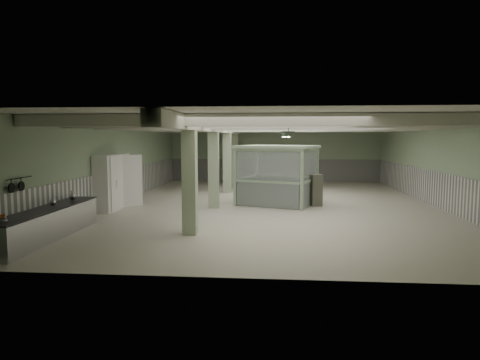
# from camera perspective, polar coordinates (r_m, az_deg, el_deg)

# --- Properties ---
(floor) EXTENTS (20.00, 20.00, 0.00)m
(floor) POSITION_cam_1_polar(r_m,az_deg,el_deg) (18.99, 4.43, -3.28)
(floor) COLOR beige
(floor) RESTS_ON ground
(ceiling) EXTENTS (14.00, 20.00, 0.02)m
(ceiling) POSITION_cam_1_polar(r_m,az_deg,el_deg) (18.77, 4.51, 7.64)
(ceiling) COLOR silver
(ceiling) RESTS_ON wall_back
(wall_back) EXTENTS (14.00, 0.02, 3.60)m
(wall_back) POSITION_cam_1_polar(r_m,az_deg,el_deg) (28.78, 4.60, 3.39)
(wall_back) COLOR #8CA282
(wall_back) RESTS_ON floor
(wall_front) EXTENTS (14.00, 0.02, 3.60)m
(wall_front) POSITION_cam_1_polar(r_m,az_deg,el_deg) (8.84, 4.04, -1.91)
(wall_front) COLOR #8CA282
(wall_front) RESTS_ON floor
(wall_left) EXTENTS (0.02, 20.00, 3.60)m
(wall_left) POSITION_cam_1_polar(r_m,az_deg,el_deg) (20.10, -15.93, 2.17)
(wall_left) COLOR #8CA282
(wall_left) RESTS_ON floor
(wall_right) EXTENTS (0.02, 20.00, 3.60)m
(wall_right) POSITION_cam_1_polar(r_m,az_deg,el_deg) (20.02, 24.95, 1.84)
(wall_right) COLOR #8CA282
(wall_right) RESTS_ON floor
(wainscot_left) EXTENTS (0.05, 19.90, 1.50)m
(wainscot_left) POSITION_cam_1_polar(r_m,az_deg,el_deg) (20.18, -15.78, -0.80)
(wainscot_left) COLOR silver
(wainscot_left) RESTS_ON floor
(wainscot_right) EXTENTS (0.05, 19.90, 1.50)m
(wainscot_right) POSITION_cam_1_polar(r_m,az_deg,el_deg) (20.10, 24.75, -1.14)
(wainscot_right) COLOR silver
(wainscot_right) RESTS_ON floor
(wainscot_back) EXTENTS (13.90, 0.05, 1.50)m
(wainscot_back) POSITION_cam_1_polar(r_m,az_deg,el_deg) (28.82, 4.58, 1.30)
(wainscot_back) COLOR silver
(wainscot_back) RESTS_ON floor
(girder) EXTENTS (0.45, 19.90, 0.40)m
(girder) POSITION_cam_1_polar(r_m,az_deg,el_deg) (18.95, -3.13, 6.96)
(girder) COLOR beige
(girder) RESTS_ON ceiling
(beam_a) EXTENTS (13.90, 0.35, 0.32)m
(beam_a) POSITION_cam_1_polar(r_m,az_deg,el_deg) (11.27, 4.28, 7.99)
(beam_a) COLOR beige
(beam_a) RESTS_ON ceiling
(beam_b) EXTENTS (13.90, 0.35, 0.32)m
(beam_b) POSITION_cam_1_polar(r_m,az_deg,el_deg) (13.77, 4.38, 7.58)
(beam_b) COLOR beige
(beam_b) RESTS_ON ceiling
(beam_c) EXTENTS (13.90, 0.35, 0.32)m
(beam_c) POSITION_cam_1_polar(r_m,az_deg,el_deg) (16.27, 4.46, 7.30)
(beam_c) COLOR beige
(beam_c) RESTS_ON ceiling
(beam_d) EXTENTS (13.90, 0.35, 0.32)m
(beam_d) POSITION_cam_1_polar(r_m,az_deg,el_deg) (18.77, 4.51, 7.09)
(beam_d) COLOR beige
(beam_d) RESTS_ON ceiling
(beam_e) EXTENTS (13.90, 0.35, 0.32)m
(beam_e) POSITION_cam_1_polar(r_m,az_deg,el_deg) (21.26, 4.55, 6.93)
(beam_e) COLOR beige
(beam_e) RESTS_ON ceiling
(beam_f) EXTENTS (13.90, 0.35, 0.32)m
(beam_f) POSITION_cam_1_polar(r_m,az_deg,el_deg) (23.76, 4.58, 6.80)
(beam_f) COLOR beige
(beam_f) RESTS_ON ceiling
(beam_g) EXTENTS (13.90, 0.35, 0.32)m
(beam_g) POSITION_cam_1_polar(r_m,az_deg,el_deg) (26.26, 4.61, 6.70)
(beam_g) COLOR beige
(beam_g) RESTS_ON ceiling
(column_a) EXTENTS (0.42, 0.42, 3.60)m
(column_a) POSITION_cam_1_polar(r_m,az_deg,el_deg) (13.08, -6.73, 0.55)
(column_a) COLOR #A5B692
(column_a) RESTS_ON floor
(column_b) EXTENTS (0.42, 0.42, 3.60)m
(column_b) POSITION_cam_1_polar(r_m,az_deg,el_deg) (17.99, -3.54, 1.99)
(column_b) COLOR #A5B692
(column_b) RESTS_ON floor
(column_c) EXTENTS (0.42, 0.42, 3.60)m
(column_c) POSITION_cam_1_polar(r_m,az_deg,el_deg) (22.94, -1.73, 2.81)
(column_c) COLOR #A5B692
(column_c) RESTS_ON floor
(column_d) EXTENTS (0.42, 0.42, 3.60)m
(column_d) POSITION_cam_1_polar(r_m,az_deg,el_deg) (26.91, -0.76, 3.25)
(column_d) COLOR #A5B692
(column_d) RESTS_ON floor
(hook_rail) EXTENTS (0.02, 1.20, 0.02)m
(hook_rail) POSITION_cam_1_polar(r_m,az_deg,el_deg) (13.25, -27.33, 0.23)
(hook_rail) COLOR black
(hook_rail) RESTS_ON wall_left
(pendant_front) EXTENTS (0.44, 0.44, 0.22)m
(pendant_front) POSITION_cam_1_polar(r_m,az_deg,el_deg) (13.77, 6.46, 6.02)
(pendant_front) COLOR #2B392B
(pendant_front) RESTS_ON ceiling
(pendant_mid) EXTENTS (0.44, 0.44, 0.22)m
(pendant_mid) POSITION_cam_1_polar(r_m,az_deg,el_deg) (19.26, 6.00, 5.94)
(pendant_mid) COLOR #2B392B
(pendant_mid) RESTS_ON ceiling
(pendant_back) EXTENTS (0.44, 0.44, 0.22)m
(pendant_back) POSITION_cam_1_polar(r_m,az_deg,el_deg) (24.26, 5.77, 5.90)
(pendant_back) COLOR #2B392B
(pendant_back) RESTS_ON ceiling
(prep_counter) EXTENTS (0.88, 5.02, 0.91)m
(prep_counter) POSITION_cam_1_polar(r_m,az_deg,el_deg) (13.74, -24.35, -5.31)
(prep_counter) COLOR #ABAAAE
(prep_counter) RESTS_ON floor
(pitcher_near) EXTENTS (0.30, 0.32, 0.32)m
(pitcher_near) POSITION_cam_1_polar(r_m,az_deg,el_deg) (15.13, -21.42, -1.93)
(pitcher_near) COLOR #ABAAAE
(pitcher_near) RESTS_ON prep_counter
(pitcher_far) EXTENTS (0.23, 0.25, 0.27)m
(pitcher_far) POSITION_cam_1_polar(r_m,az_deg,el_deg) (14.09, -23.68, -2.65)
(pitcher_far) COLOR #ABAAAE
(pitcher_far) RESTS_ON prep_counter
(veg_colander) EXTENTS (0.46, 0.46, 0.17)m
(veg_colander) POSITION_cam_1_polar(r_m,az_deg,el_deg) (12.05, -29.39, -4.51)
(veg_colander) COLOR #3C3C41
(veg_colander) RESTS_ON prep_counter
(orange_bowl) EXTENTS (0.31, 0.31, 0.10)m
(orange_bowl) POSITION_cam_1_polar(r_m,az_deg,el_deg) (12.11, -29.30, -4.64)
(orange_bowl) COLOR #B2B2B7
(orange_bowl) RESTS_ON prep_counter
(skillet_near) EXTENTS (0.04, 0.27, 0.27)m
(skillet_near) POSITION_cam_1_polar(r_m,az_deg,el_deg) (12.86, -28.17, -0.95)
(skillet_near) COLOR black
(skillet_near) RESTS_ON hook_rail
(skillet_far) EXTENTS (0.04, 0.27, 0.27)m
(skillet_far) POSITION_cam_1_polar(r_m,az_deg,el_deg) (13.23, -27.13, -0.73)
(skillet_far) COLOR black
(skillet_far) RESTS_ON hook_rail
(walkin_cooler) EXTENTS (1.11, 2.54, 2.32)m
(walkin_cooler) POSITION_cam_1_polar(r_m,az_deg,el_deg) (18.49, -16.57, -0.12)
(walkin_cooler) COLOR white
(walkin_cooler) RESTS_ON floor
(guard_booth) EXTENTS (3.96, 3.65, 2.61)m
(guard_booth) POSITION_cam_1_polar(r_m,az_deg,el_deg) (19.05, 4.98, 2.07)
(guard_booth) COLOR #8CA785
(guard_booth) RESTS_ON floor
(filing_cabinet) EXTENTS (0.57, 0.71, 1.37)m
(filing_cabinet) POSITION_cam_1_polar(r_m,az_deg,el_deg) (18.86, 10.05, -1.32)
(filing_cabinet) COLOR #565749
(filing_cabinet) RESTS_ON floor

